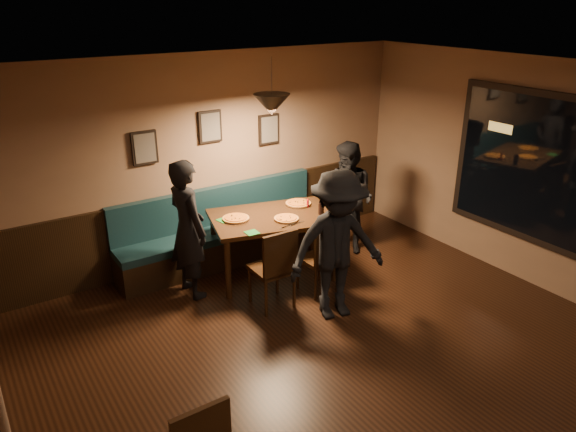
{
  "coord_description": "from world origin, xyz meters",
  "views": [
    {
      "loc": [
        -2.98,
        -2.89,
        3.44
      ],
      "look_at": [
        0.36,
        2.16,
        0.95
      ],
      "focal_mm": 33.54,
      "sensor_mm": 36.0,
      "label": 1
    }
  ],
  "objects_px": {
    "tabasco_bottle": "(308,203)",
    "dining_table": "(273,245)",
    "chair_near_left": "(272,267)",
    "booth_bench": "(224,228)",
    "diner_right": "(348,198)",
    "chair_near_right": "(318,257)",
    "diner_left": "(188,229)",
    "soda_glass": "(321,208)",
    "diner_front": "(337,246)"
  },
  "relations": [
    {
      "from": "chair_near_right",
      "to": "tabasco_bottle",
      "type": "bearing_deg",
      "value": 61.76
    },
    {
      "from": "booth_bench",
      "to": "dining_table",
      "type": "height_order",
      "value": "booth_bench"
    },
    {
      "from": "diner_right",
      "to": "dining_table",
      "type": "bearing_deg",
      "value": -104.5
    },
    {
      "from": "dining_table",
      "to": "diner_left",
      "type": "relative_size",
      "value": 0.91
    },
    {
      "from": "chair_near_left",
      "to": "diner_left",
      "type": "distance_m",
      "value": 1.1
    },
    {
      "from": "chair_near_left",
      "to": "diner_front",
      "type": "xyz_separation_m",
      "value": [
        0.5,
        -0.58,
        0.37
      ]
    },
    {
      "from": "booth_bench",
      "to": "tabasco_bottle",
      "type": "relative_size",
      "value": 23.11
    },
    {
      "from": "booth_bench",
      "to": "chair_near_right",
      "type": "xyz_separation_m",
      "value": [
        0.59,
        -1.36,
        -0.04
      ]
    },
    {
      "from": "diner_left",
      "to": "tabasco_bottle",
      "type": "distance_m",
      "value": 1.65
    },
    {
      "from": "chair_near_left",
      "to": "soda_glass",
      "type": "distance_m",
      "value": 1.11
    },
    {
      "from": "dining_table",
      "to": "diner_right",
      "type": "distance_m",
      "value": 1.33
    },
    {
      "from": "dining_table",
      "to": "diner_front",
      "type": "xyz_separation_m",
      "value": [
        0.08,
        -1.22,
        0.46
      ]
    },
    {
      "from": "dining_table",
      "to": "chair_near_right",
      "type": "height_order",
      "value": "chair_near_right"
    },
    {
      "from": "diner_right",
      "to": "soda_glass",
      "type": "distance_m",
      "value": 0.81
    },
    {
      "from": "chair_near_right",
      "to": "diner_left",
      "type": "relative_size",
      "value": 0.53
    },
    {
      "from": "booth_bench",
      "to": "diner_front",
      "type": "bearing_deg",
      "value": -77.1
    },
    {
      "from": "diner_left",
      "to": "soda_glass",
      "type": "distance_m",
      "value": 1.71
    },
    {
      "from": "diner_right",
      "to": "tabasco_bottle",
      "type": "height_order",
      "value": "diner_right"
    },
    {
      "from": "dining_table",
      "to": "tabasco_bottle",
      "type": "bearing_deg",
      "value": 14.14
    },
    {
      "from": "chair_near_left",
      "to": "diner_left",
      "type": "height_order",
      "value": "diner_left"
    },
    {
      "from": "chair_near_left",
      "to": "diner_right",
      "type": "xyz_separation_m",
      "value": [
        1.7,
        0.68,
        0.29
      ]
    },
    {
      "from": "chair_near_left",
      "to": "chair_near_right",
      "type": "relative_size",
      "value": 1.1
    },
    {
      "from": "diner_right",
      "to": "tabasco_bottle",
      "type": "distance_m",
      "value": 0.75
    },
    {
      "from": "tabasco_bottle",
      "to": "chair_near_right",
      "type": "bearing_deg",
      "value": -115.03
    },
    {
      "from": "dining_table",
      "to": "diner_right",
      "type": "height_order",
      "value": "diner_right"
    },
    {
      "from": "dining_table",
      "to": "soda_glass",
      "type": "relative_size",
      "value": 9.76
    },
    {
      "from": "chair_near_left",
      "to": "tabasco_bottle",
      "type": "xyz_separation_m",
      "value": [
        0.97,
        0.64,
        0.39
      ]
    },
    {
      "from": "diner_left",
      "to": "soda_glass",
      "type": "bearing_deg",
      "value": -110.73
    },
    {
      "from": "diner_front",
      "to": "soda_glass",
      "type": "relative_size",
      "value": 10.94
    },
    {
      "from": "diner_left",
      "to": "dining_table",
      "type": "bearing_deg",
      "value": -103.2
    },
    {
      "from": "chair_near_left",
      "to": "diner_front",
      "type": "height_order",
      "value": "diner_front"
    },
    {
      "from": "chair_near_left",
      "to": "tabasco_bottle",
      "type": "bearing_deg",
      "value": 34.28
    },
    {
      "from": "booth_bench",
      "to": "diner_right",
      "type": "relative_size",
      "value": 1.88
    },
    {
      "from": "diner_front",
      "to": "diner_left",
      "type": "bearing_deg",
      "value": 143.37
    },
    {
      "from": "tabasco_bottle",
      "to": "dining_table",
      "type": "bearing_deg",
      "value": 179.14
    },
    {
      "from": "dining_table",
      "to": "tabasco_bottle",
      "type": "xyz_separation_m",
      "value": [
        0.54,
        -0.01,
        0.48
      ]
    },
    {
      "from": "diner_right",
      "to": "diner_front",
      "type": "xyz_separation_m",
      "value": [
        -1.2,
        -1.26,
        0.08
      ]
    },
    {
      "from": "chair_near_left",
      "to": "diner_right",
      "type": "height_order",
      "value": "diner_right"
    },
    {
      "from": "chair_near_left",
      "to": "soda_glass",
      "type": "height_order",
      "value": "chair_near_left"
    },
    {
      "from": "chair_near_left",
      "to": "booth_bench",
      "type": "bearing_deg",
      "value": 88.0
    },
    {
      "from": "dining_table",
      "to": "diner_front",
      "type": "bearing_deg",
      "value": -71.41
    },
    {
      "from": "chair_near_left",
      "to": "soda_glass",
      "type": "relative_size",
      "value": 6.34
    },
    {
      "from": "chair_near_right",
      "to": "diner_left",
      "type": "height_order",
      "value": "diner_left"
    },
    {
      "from": "booth_bench",
      "to": "diner_left",
      "type": "height_order",
      "value": "diner_left"
    },
    {
      "from": "chair_near_right",
      "to": "tabasco_bottle",
      "type": "xyz_separation_m",
      "value": [
        0.31,
        0.66,
        0.44
      ]
    },
    {
      "from": "dining_table",
      "to": "diner_right",
      "type": "xyz_separation_m",
      "value": [
        1.28,
        0.04,
        0.38
      ]
    },
    {
      "from": "chair_near_left",
      "to": "chair_near_right",
      "type": "xyz_separation_m",
      "value": [
        0.66,
        -0.02,
        -0.05
      ]
    },
    {
      "from": "booth_bench",
      "to": "diner_front",
      "type": "relative_size",
      "value": 1.72
    },
    {
      "from": "tabasco_bottle",
      "to": "diner_left",
      "type": "bearing_deg",
      "value": 174.61
    },
    {
      "from": "chair_near_right",
      "to": "soda_glass",
      "type": "distance_m",
      "value": 0.67
    }
  ]
}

